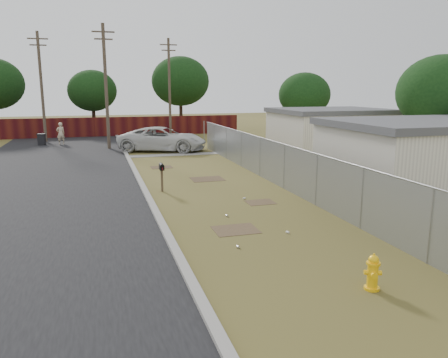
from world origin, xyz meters
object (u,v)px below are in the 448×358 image
object	(u,v)px
fire_hydrant	(373,273)
trash_bin	(42,139)
pedestrian	(61,133)
mailbox	(162,169)
pickup_truck	(163,139)

from	to	relation	value
fire_hydrant	trash_bin	distance (m)	31.18
pedestrian	mailbox	bearing A→B (deg)	84.86
fire_hydrant	mailbox	xyz separation A→B (m)	(-3.10, 10.85, 0.59)
pickup_truck	trash_bin	world-z (taller)	pickup_truck
mailbox	trash_bin	distance (m)	19.92
trash_bin	pedestrian	bearing A→B (deg)	0.36
pickup_truck	pedestrian	size ratio (longest dim) A/B	3.49
mailbox	trash_bin	world-z (taller)	mailbox
mailbox	pedestrian	xyz separation A→B (m)	(-5.37, 18.72, -0.10)
pickup_truck	trash_bin	size ratio (longest dim) A/B	6.78
fire_hydrant	pickup_truck	distance (m)	23.59
pickup_truck	fire_hydrant	bearing A→B (deg)	-154.87
fire_hydrant	pickup_truck	xyz separation A→B (m)	(-1.15, 23.56, 0.47)
mailbox	trash_bin	xyz separation A→B (m)	(-6.82, 18.71, -0.52)
pickup_truck	pedestrian	distance (m)	9.46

